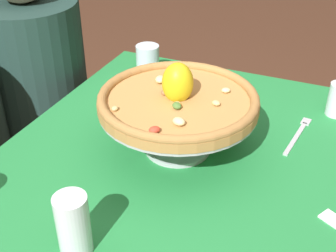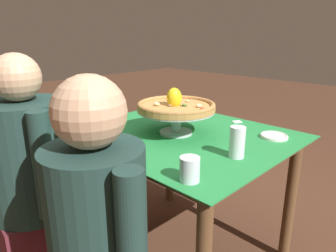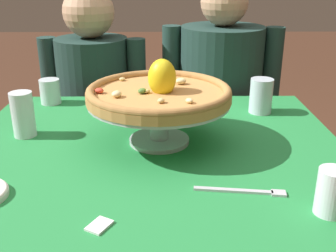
% 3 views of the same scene
% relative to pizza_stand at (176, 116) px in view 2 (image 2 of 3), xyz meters
% --- Properties ---
extents(ground_plane, '(14.00, 14.00, 0.00)m').
position_rel_pizza_stand_xyz_m(ground_plane, '(-0.02, -0.02, -0.84)').
color(ground_plane, '#4C2D1E').
extents(dining_table, '(1.08, 0.93, 0.74)m').
position_rel_pizza_stand_xyz_m(dining_table, '(-0.02, -0.02, -0.21)').
color(dining_table, brown).
rests_on(dining_table, ground).
extents(pizza_stand, '(0.40, 0.40, 0.13)m').
position_rel_pizza_stand_xyz_m(pizza_stand, '(0.00, 0.00, 0.00)').
color(pizza_stand, '#B7B7C1').
rests_on(pizza_stand, dining_table).
extents(pizza, '(0.40, 0.40, 0.11)m').
position_rel_pizza_stand_xyz_m(pizza, '(0.00, 0.00, 0.06)').
color(pizza, '#BC8447').
rests_on(pizza, pizza_stand).
extents(water_glass_side_left, '(0.07, 0.07, 0.13)m').
position_rel_pizza_stand_xyz_m(water_glass_side_left, '(-0.40, 0.05, -0.03)').
color(water_glass_side_left, white).
rests_on(water_glass_side_left, dining_table).
extents(water_glass_back_right, '(0.08, 0.08, 0.12)m').
position_rel_pizza_stand_xyz_m(water_glass_back_right, '(0.35, 0.25, -0.04)').
color(water_glass_back_right, silver).
rests_on(water_glass_back_right, dining_table).
extents(water_glass_back_left, '(0.07, 0.07, 0.09)m').
position_rel_pizza_stand_xyz_m(water_glass_back_left, '(-0.40, 0.36, -0.05)').
color(water_glass_back_left, silver).
rests_on(water_glass_back_left, dining_table).
extents(water_glass_front_right, '(0.06, 0.06, 0.10)m').
position_rel_pizza_stand_xyz_m(water_glass_front_right, '(0.35, -0.36, -0.05)').
color(water_glass_front_right, white).
rests_on(water_glass_front_right, dining_table).
extents(side_plate, '(0.14, 0.14, 0.02)m').
position_rel_pizza_stand_xyz_m(side_plate, '(-0.40, -0.30, -0.08)').
color(side_plate, white).
rests_on(side_plate, dining_table).
extents(dinner_fork, '(0.21, 0.04, 0.01)m').
position_rel_pizza_stand_xyz_m(dinner_fork, '(0.20, -0.28, -0.09)').
color(dinner_fork, '#B7B7C1').
rests_on(dinner_fork, dining_table).
extents(sugar_packet, '(0.06, 0.06, 0.00)m').
position_rel_pizza_stand_xyz_m(sugar_packet, '(-0.11, -0.41, -0.09)').
color(sugar_packet, white).
rests_on(sugar_packet, dining_table).
extents(diner_right, '(0.51, 0.39, 1.18)m').
position_rel_pizza_stand_xyz_m(diner_right, '(0.27, 0.67, -0.26)').
color(diner_right, maroon).
rests_on(diner_right, ground).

